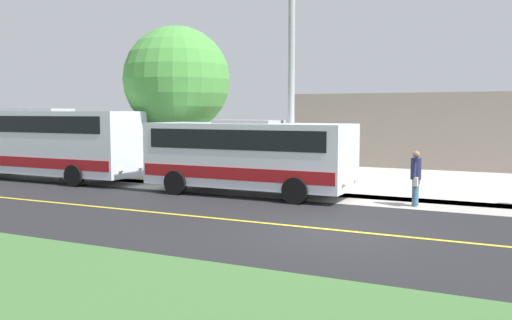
% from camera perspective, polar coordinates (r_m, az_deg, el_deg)
% --- Properties ---
extents(ground_plane, '(120.00, 120.00, 0.00)m').
position_cam_1_polar(ground_plane, '(14.67, 7.92, -7.14)').
color(ground_plane, '#3D6633').
extents(road_surface, '(8.00, 100.00, 0.01)m').
position_cam_1_polar(road_surface, '(14.67, 7.92, -7.13)').
color(road_surface, black).
rests_on(road_surface, ground).
extents(sidewalk, '(2.40, 100.00, 0.01)m').
position_cam_1_polar(sidewalk, '(19.60, 12.67, -4.12)').
color(sidewalk, '#9E9991').
rests_on(sidewalk, ground).
extents(parking_lot_surface, '(14.00, 36.00, 0.01)m').
position_cam_1_polar(parking_lot_surface, '(26.26, 22.73, -2.08)').
color(parking_lot_surface, '#B2ADA3').
rests_on(parking_lot_surface, ground).
extents(road_centre_line, '(0.16, 100.00, 0.00)m').
position_cam_1_polar(road_centre_line, '(14.67, 7.92, -7.11)').
color(road_centre_line, gold).
rests_on(road_centre_line, ground).
extents(shuttle_bus_front, '(2.78, 7.78, 2.76)m').
position_cam_1_polar(shuttle_bus_front, '(20.46, -0.78, 0.67)').
color(shuttle_bus_front, silver).
rests_on(shuttle_bus_front, ground).
extents(transit_bus_rear, '(2.57, 10.35, 3.20)m').
position_cam_1_polar(transit_bus_rear, '(26.80, -21.41, 1.85)').
color(transit_bus_rear, silver).
rests_on(transit_bus_rear, ground).
extents(pedestrian_with_bags, '(0.72, 0.34, 1.81)m').
position_cam_1_polar(pedestrian_with_bags, '(18.71, 16.11, -1.62)').
color(pedestrian_with_bags, '#335972').
rests_on(pedestrian_with_bags, ground).
extents(street_light_pole, '(1.97, 0.24, 7.96)m').
position_cam_1_polar(street_light_pole, '(20.09, 3.52, 8.76)').
color(street_light_pole, '#9E9EA3').
rests_on(street_light_pole, ground).
extents(tree_curbside, '(4.79, 4.79, 6.88)m').
position_cam_1_polar(tree_curbside, '(25.45, -8.14, 8.13)').
color(tree_curbside, brown).
rests_on(tree_curbside, ground).
extents(commercial_building, '(10.00, 17.29, 4.06)m').
position_cam_1_polar(commercial_building, '(35.24, 20.18, 3.03)').
color(commercial_building, gray).
rests_on(commercial_building, ground).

